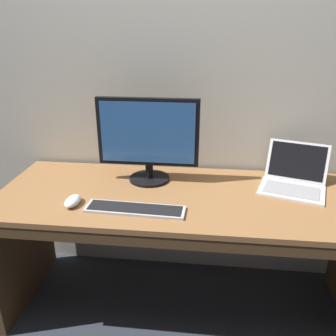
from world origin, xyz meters
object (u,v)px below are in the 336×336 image
Objects in this scene: laptop_silver at (294,177)px; wired_keyboard at (135,209)px; computer_mouse at (73,201)px; external_monitor at (148,138)px.

wired_keyboard is at bearing -155.78° from laptop_silver.
wired_keyboard is 0.30m from computer_mouse.
computer_mouse is (-0.32, -0.31, -0.23)m from external_monitor.
laptop_silver reaches higher than wired_keyboard.
external_monitor is at bearing 46.86° from computer_mouse.
laptop_silver is at bearing 1.38° from external_monitor.
external_monitor is 0.41m from wired_keyboard.
external_monitor is at bearing 87.97° from wired_keyboard.
external_monitor reaches higher than wired_keyboard.
laptop_silver is 0.86m from wired_keyboard.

